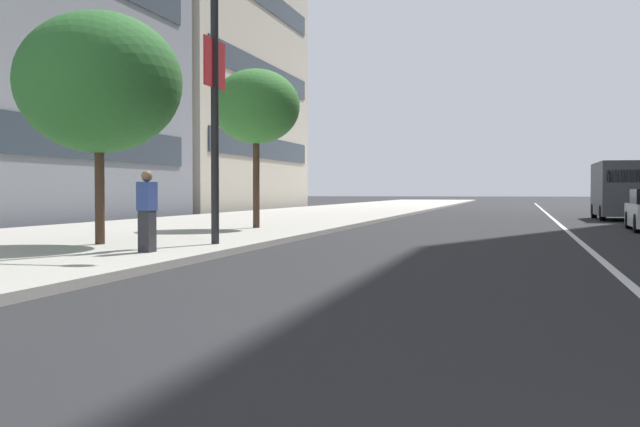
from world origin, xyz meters
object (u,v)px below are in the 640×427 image
Objects in this scene: street_lamp_with_banners at (229,36)px; pedestrian_on_plaza at (147,211)px; delivery_van_ahead at (618,189)px; street_tree_mid_sidewalk at (99,83)px; street_tree_far_plaza at (256,107)px.

pedestrian_on_plaza is at bearing 164.43° from street_lamp_with_banners.
street_tree_mid_sidewalk is at bearing 149.42° from delivery_van_ahead.
delivery_van_ahead is 1.11× the size of street_tree_far_plaza.
street_lamp_with_banners reaches higher than pedestrian_on_plaza.
street_lamp_with_banners is (-22.91, 10.92, 3.42)m from delivery_van_ahead.
pedestrian_on_plaza is (-10.48, -1.27, -3.16)m from street_tree_far_plaza.
delivery_van_ahead is at bearing -30.26° from street_tree_mid_sidewalk.
street_tree_far_plaza is at bearing -5.71° from street_tree_mid_sidewalk.
delivery_van_ahead is 3.59× the size of pedestrian_on_plaza.
pedestrian_on_plaza is (-2.65, 0.74, -3.91)m from street_lamp_with_banners.
delivery_van_ahead is 28.09m from pedestrian_on_plaza.
street_tree_mid_sidewalk is at bearing 104.10° from street_lamp_with_banners.
delivery_van_ahead is 27.46m from street_tree_mid_sidewalk.
street_tree_mid_sidewalk reaches higher than street_tree_far_plaza.
street_tree_mid_sidewalk is (-0.72, 2.87, -1.05)m from street_lamp_with_banners.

